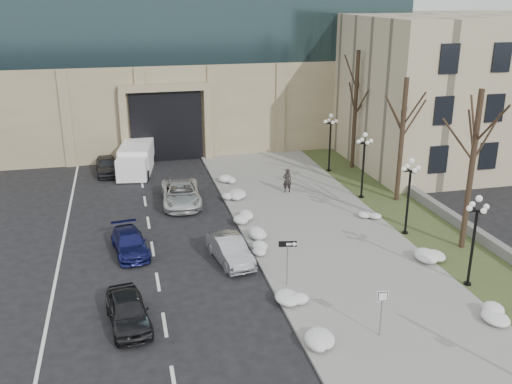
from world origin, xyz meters
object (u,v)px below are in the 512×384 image
at_px(pedestrian, 287,180).
at_px(lamppost_d, 330,135).
at_px(car_b, 230,250).
at_px(box_truck, 136,159).
at_px(car_c, 130,243).
at_px(lamppost_c, 364,157).
at_px(keep_sign, 382,304).
at_px(car_d, 181,194).
at_px(car_e, 107,165).
at_px(lamppost_b, 409,186).
at_px(car_a, 128,311).
at_px(one_way_sign, 291,249).
at_px(lamppost_a, 475,229).

relative_size(pedestrian, lamppost_d, 0.37).
xyz_separation_m(car_b, box_truck, (-4.19, 17.97, 0.35)).
height_order(car_c, lamppost_d, lamppost_d).
bearing_deg(lamppost_c, pedestrian, 154.81).
xyz_separation_m(keep_sign, lamppost_c, (6.12, 16.09, 1.46)).
height_order(car_d, car_e, car_d).
relative_size(keep_sign, lamppost_b, 0.46).
distance_m(car_c, car_e, 15.42).
height_order(car_a, lamppost_d, lamppost_d).
bearing_deg(lamppost_c, box_truck, 145.41).
distance_m(one_way_sign, lamppost_b, 9.70).
distance_m(one_way_sign, lamppost_a, 8.80).
height_order(car_e, keep_sign, keep_sign).
bearing_deg(box_truck, car_e, -164.90).
distance_m(car_c, keep_sign, 14.73).
bearing_deg(car_a, keep_sign, -26.08).
height_order(car_c, car_d, car_d).
bearing_deg(box_truck, car_b, -67.55).
height_order(box_truck, keep_sign, keep_sign).
bearing_deg(car_e, car_d, -63.16).
distance_m(box_truck, lamppost_d, 15.65).
relative_size(car_c, car_e, 1.00).
bearing_deg(car_e, car_c, -89.20).
height_order(car_a, car_e, car_e).
relative_size(car_c, lamppost_a, 0.88).
distance_m(car_a, pedestrian, 18.82).
xyz_separation_m(lamppost_b, lamppost_c, (0.00, 6.50, 0.00)).
xyz_separation_m(one_way_sign, lamppost_d, (8.52, 17.53, 1.04)).
xyz_separation_m(keep_sign, lamppost_b, (6.12, 9.59, 1.46)).
bearing_deg(car_d, pedestrian, 5.75).
bearing_deg(pedestrian, lamppost_c, 157.21).
bearing_deg(car_d, box_truck, 110.19).
xyz_separation_m(one_way_sign, lamppost_b, (8.52, 4.53, 1.04)).
relative_size(lamppost_b, lamppost_c, 1.00).
bearing_deg(car_c, keep_sign, -55.51).
xyz_separation_m(car_d, keep_sign, (6.26, -17.95, 0.86)).
height_order(one_way_sign, lamppost_c, lamppost_c).
height_order(one_way_sign, lamppost_b, lamppost_b).
distance_m(car_c, lamppost_d, 20.01).
height_order(one_way_sign, lamppost_a, lamppost_a).
xyz_separation_m(box_truck, lamppost_b, (15.03, -16.87, 2.03)).
bearing_deg(car_a, lamppost_a, -8.63).
bearing_deg(car_a, pedestrian, 44.87).
bearing_deg(lamppost_d, lamppost_a, -90.00).
xyz_separation_m(pedestrian, lamppost_c, (4.77, -2.24, 2.07)).
relative_size(one_way_sign, lamppost_a, 0.52).
bearing_deg(pedestrian, car_a, 54.57).
xyz_separation_m(car_b, lamppost_c, (10.84, 7.60, 2.39)).
bearing_deg(lamppost_d, lamppost_c, -90.00).
distance_m(box_truck, lamppost_c, 18.37).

